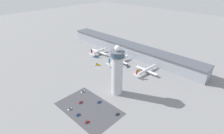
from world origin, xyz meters
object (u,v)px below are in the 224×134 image
at_px(service_truck_baggage, 127,66).
at_px(car_silver_sedan, 117,114).
at_px(car_maroon_suv, 87,122).
at_px(service_truck_fuel, 138,71).
at_px(car_yellow_taxi, 78,115).
at_px(airplane_gate_bravo, 119,60).
at_px(car_white_wagon, 99,102).
at_px(service_truck_catering, 97,65).
at_px(car_blue_compact, 70,109).
at_px(car_black_suv, 80,102).
at_px(airplane_gate_charlie, 146,70).
at_px(car_navy_sedan, 83,92).
at_px(airplane_gate_alpha, 99,51).
at_px(control_tower, 117,72).
at_px(service_truck_water, 96,56).

bearing_deg(service_truck_baggage, car_silver_sedan, -56.31).
relative_size(car_silver_sedan, car_maroon_suv, 0.90).
distance_m(service_truck_fuel, car_yellow_taxi, 107.36).
xyz_separation_m(airplane_gate_bravo, car_white_wagon, (45.76, -81.99, -3.98)).
xyz_separation_m(service_truck_catering, car_blue_compact, (50.75, -82.80, -0.42)).
distance_m(service_truck_fuel, service_truck_baggage, 20.34).
bearing_deg(car_white_wagon, car_black_suv, -134.88).
height_order(car_silver_sedan, car_blue_compact, car_blue_compact).
bearing_deg(service_truck_baggage, car_maroon_suv, -68.99).
bearing_deg(airplane_gate_charlie, car_navy_sedan, -107.46).
xyz_separation_m(service_truck_baggage, car_white_wagon, (29.56, -82.50, -0.39)).
bearing_deg(car_white_wagon, service_truck_catering, 138.89).
bearing_deg(car_silver_sedan, car_yellow_taxi, -135.15).
distance_m(service_truck_fuel, car_silver_sedan, 88.06).
bearing_deg(airplane_gate_charlie, car_black_suv, -97.97).
bearing_deg(airplane_gate_bravo, service_truck_baggage, 1.82).
bearing_deg(car_silver_sedan, service_truck_fuel, 113.32).
bearing_deg(airplane_gate_alpha, service_truck_fuel, -2.66).
bearing_deg(car_navy_sedan, control_tower, 41.93).
bearing_deg(car_yellow_taxi, service_truck_baggage, 104.83).
xyz_separation_m(airplane_gate_bravo, car_black_suv, (32.24, -95.56, -3.95)).
distance_m(airplane_gate_alpha, car_white_wagon, 125.43).
bearing_deg(car_black_suv, car_navy_sedan, 134.46).
relative_size(service_truck_fuel, car_maroon_suv, 1.34).
bearing_deg(service_truck_fuel, service_truck_catering, -155.41).
bearing_deg(car_yellow_taxi, service_truck_catering, 127.57).
bearing_deg(airplane_gate_bravo, car_blue_compact, -73.34).
bearing_deg(airplane_gate_bravo, car_silver_sedan, -49.04).
relative_size(service_truck_water, car_white_wagon, 1.41).
xyz_separation_m(airplane_gate_charlie, car_maroon_suv, (12.00, -111.54, -3.55)).
distance_m(control_tower, service_truck_catering, 77.07).
relative_size(car_navy_sedan, car_black_suv, 0.99).
bearing_deg(airplane_gate_alpha, car_navy_sedan, -52.12).
relative_size(service_truck_catering, service_truck_baggage, 0.88).
bearing_deg(car_maroon_suv, service_truck_water, 134.69).
height_order(airplane_gate_alpha, car_silver_sedan, airplane_gate_alpha).
bearing_deg(car_blue_compact, car_white_wagon, 64.17).
relative_size(service_truck_catering, car_navy_sedan, 1.47).
bearing_deg(service_truck_catering, airplane_gate_bravo, 55.44).
relative_size(service_truck_fuel, car_blue_compact, 1.51).
xyz_separation_m(car_navy_sedan, car_maroon_suv, (38.85, -26.18, 0.02)).
height_order(service_truck_catering, car_yellow_taxi, service_truck_catering).
height_order(car_yellow_taxi, car_maroon_suv, car_maroon_suv).
height_order(service_truck_baggage, car_blue_compact, service_truck_baggage).
relative_size(airplane_gate_bravo, car_yellow_taxi, 9.74).
bearing_deg(control_tower, car_navy_sedan, -138.07).
xyz_separation_m(service_truck_water, car_maroon_suv, (98.74, -99.81, -0.37)).
bearing_deg(service_truck_baggage, service_truck_catering, -142.01).
xyz_separation_m(service_truck_fuel, car_white_wagon, (9.30, -80.69, -0.44)).
height_order(control_tower, airplane_gate_charlie, control_tower).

